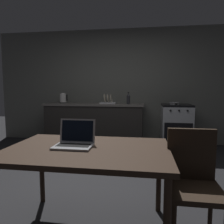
{
  "coord_description": "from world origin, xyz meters",
  "views": [
    {
      "loc": [
        0.58,
        -2.63,
        1.23
      ],
      "look_at": [
        0.06,
        0.8,
        0.85
      ],
      "focal_mm": 34.38,
      "sensor_mm": 36.0,
      "label": 1
    }
  ],
  "objects_px": {
    "dining_table": "(88,156)",
    "laptop": "(75,141)",
    "chair": "(193,179)",
    "bottle": "(128,98)",
    "frying_pan": "(175,103)",
    "dish_rack": "(108,101)",
    "stove_oven": "(176,126)",
    "electric_kettle": "(63,98)"
  },
  "relations": [
    {
      "from": "chair",
      "to": "laptop",
      "type": "xyz_separation_m",
      "value": [
        -0.97,
        0.05,
        0.25
      ]
    },
    {
      "from": "bottle",
      "to": "dish_rack",
      "type": "height_order",
      "value": "bottle"
    },
    {
      "from": "stove_oven",
      "to": "dining_table",
      "type": "relative_size",
      "value": 0.67
    },
    {
      "from": "electric_kettle",
      "to": "bottle",
      "type": "relative_size",
      "value": 0.92
    },
    {
      "from": "laptop",
      "to": "dish_rack",
      "type": "relative_size",
      "value": 0.94
    },
    {
      "from": "laptop",
      "to": "dish_rack",
      "type": "distance_m",
      "value": 2.87
    },
    {
      "from": "dish_rack",
      "to": "laptop",
      "type": "bearing_deg",
      "value": -86.13
    },
    {
      "from": "dish_rack",
      "to": "dining_table",
      "type": "bearing_deg",
      "value": -83.75
    },
    {
      "from": "frying_pan",
      "to": "laptop",
      "type": "bearing_deg",
      "value": -113.13
    },
    {
      "from": "laptop",
      "to": "dining_table",
      "type": "bearing_deg",
      "value": -10.49
    },
    {
      "from": "dining_table",
      "to": "electric_kettle",
      "type": "xyz_separation_m",
      "value": [
        -1.34,
        2.89,
        0.35
      ]
    },
    {
      "from": "stove_oven",
      "to": "laptop",
      "type": "xyz_separation_m",
      "value": [
        -1.26,
        -2.86,
        0.33
      ]
    },
    {
      "from": "electric_kettle",
      "to": "stove_oven",
      "type": "bearing_deg",
      "value": -0.06
    },
    {
      "from": "bottle",
      "to": "dish_rack",
      "type": "xyz_separation_m",
      "value": [
        -0.44,
        0.05,
        -0.07
      ]
    },
    {
      "from": "dining_table",
      "to": "chair",
      "type": "bearing_deg",
      "value": -1.23
    },
    {
      "from": "dining_table",
      "to": "bottle",
      "type": "distance_m",
      "value": 2.87
    },
    {
      "from": "laptop",
      "to": "frying_pan",
      "type": "height_order",
      "value": "laptop"
    },
    {
      "from": "chair",
      "to": "frying_pan",
      "type": "bearing_deg",
      "value": 105.68
    },
    {
      "from": "chair",
      "to": "bottle",
      "type": "bearing_deg",
      "value": 124.54
    },
    {
      "from": "dining_table",
      "to": "chair",
      "type": "height_order",
      "value": "chair"
    },
    {
      "from": "electric_kettle",
      "to": "dish_rack",
      "type": "relative_size",
      "value": 0.67
    },
    {
      "from": "dining_table",
      "to": "bottle",
      "type": "relative_size",
      "value": 5.43
    },
    {
      "from": "laptop",
      "to": "chair",
      "type": "bearing_deg",
      "value": 1.46
    },
    {
      "from": "laptop",
      "to": "frying_pan",
      "type": "relative_size",
      "value": 0.82
    },
    {
      "from": "chair",
      "to": "bottle",
      "type": "height_order",
      "value": "bottle"
    },
    {
      "from": "bottle",
      "to": "frying_pan",
      "type": "xyz_separation_m",
      "value": [
        0.96,
        0.02,
        -0.09
      ]
    },
    {
      "from": "stove_oven",
      "to": "electric_kettle",
      "type": "xyz_separation_m",
      "value": [
        -2.47,
        0.0,
        0.56
      ]
    },
    {
      "from": "laptop",
      "to": "bottle",
      "type": "distance_m",
      "value": 2.83
    },
    {
      "from": "frying_pan",
      "to": "chair",
      "type": "bearing_deg",
      "value": -94.67
    },
    {
      "from": "dish_rack",
      "to": "electric_kettle",
      "type": "bearing_deg",
      "value": -180.0
    },
    {
      "from": "dining_table",
      "to": "laptop",
      "type": "relative_size",
      "value": 4.25
    },
    {
      "from": "stove_oven",
      "to": "bottle",
      "type": "distance_m",
      "value": 1.16
    },
    {
      "from": "stove_oven",
      "to": "dining_table",
      "type": "bearing_deg",
      "value": -111.4
    },
    {
      "from": "chair",
      "to": "stove_oven",
      "type": "bearing_deg",
      "value": 104.8
    },
    {
      "from": "chair",
      "to": "laptop",
      "type": "relative_size",
      "value": 2.83
    },
    {
      "from": "frying_pan",
      "to": "dish_rack",
      "type": "relative_size",
      "value": 1.15
    },
    {
      "from": "stove_oven",
      "to": "laptop",
      "type": "distance_m",
      "value": 3.14
    },
    {
      "from": "electric_kettle",
      "to": "frying_pan",
      "type": "bearing_deg",
      "value": -0.72
    },
    {
      "from": "dining_table",
      "to": "dish_rack",
      "type": "bearing_deg",
      "value": 96.25
    },
    {
      "from": "chair",
      "to": "electric_kettle",
      "type": "xyz_separation_m",
      "value": [
        -2.19,
        2.91,
        0.49
      ]
    },
    {
      "from": "dining_table",
      "to": "frying_pan",
      "type": "height_order",
      "value": "frying_pan"
    },
    {
      "from": "electric_kettle",
      "to": "chair",
      "type": "bearing_deg",
      "value": -53.02
    }
  ]
}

